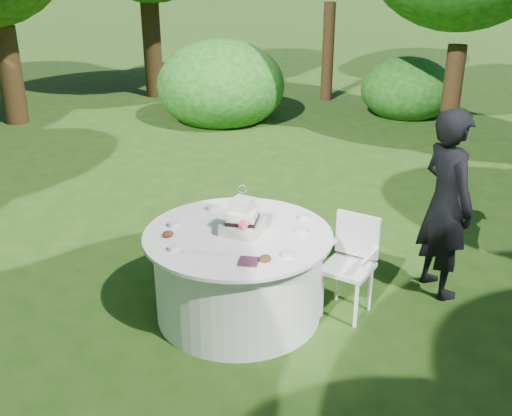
{
  "coord_description": "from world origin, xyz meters",
  "views": [
    {
      "loc": [
        0.74,
        -4.38,
        2.88
      ],
      "look_at": [
        0.15,
        0.0,
        1.0
      ],
      "focal_mm": 42.0,
      "sensor_mm": 36.0,
      "label": 1
    }
  ],
  "objects_px": {
    "napkins": "(249,261)",
    "table": "(238,274)",
    "chair": "(352,257)",
    "guest": "(446,204)",
    "cake": "(242,220)"
  },
  "relations": [
    {
      "from": "guest",
      "to": "table",
      "type": "bearing_deg",
      "value": 84.13
    },
    {
      "from": "chair",
      "to": "table",
      "type": "bearing_deg",
      "value": -168.73
    },
    {
      "from": "napkins",
      "to": "guest",
      "type": "height_order",
      "value": "guest"
    },
    {
      "from": "cake",
      "to": "chair",
      "type": "distance_m",
      "value": 0.99
    },
    {
      "from": "guest",
      "to": "chair",
      "type": "bearing_deg",
      "value": 93.46
    },
    {
      "from": "napkins",
      "to": "cake",
      "type": "height_order",
      "value": "cake"
    },
    {
      "from": "guest",
      "to": "napkins",
      "type": "bearing_deg",
      "value": 99.59
    },
    {
      "from": "cake",
      "to": "chair",
      "type": "bearing_deg",
      "value": 11.29
    },
    {
      "from": "guest",
      "to": "table",
      "type": "height_order",
      "value": "guest"
    },
    {
      "from": "napkins",
      "to": "guest",
      "type": "relative_size",
      "value": 0.08
    },
    {
      "from": "table",
      "to": "chair",
      "type": "bearing_deg",
      "value": 11.27
    },
    {
      "from": "napkins",
      "to": "table",
      "type": "relative_size",
      "value": 0.09
    },
    {
      "from": "chair",
      "to": "guest",
      "type": "bearing_deg",
      "value": 29.62
    },
    {
      "from": "napkins",
      "to": "cake",
      "type": "bearing_deg",
      "value": 103.74
    },
    {
      "from": "table",
      "to": "chair",
      "type": "xyz_separation_m",
      "value": [
        0.94,
        0.19,
        0.13
      ]
    }
  ]
}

